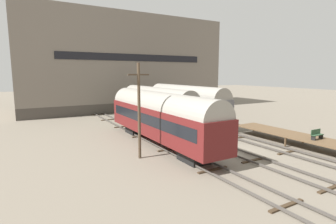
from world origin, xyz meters
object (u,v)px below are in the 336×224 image
object	(u,v)px
train_car_green	(156,104)
utility_pole	(139,110)
train_car_maroon	(159,115)
train_car_grey	(185,102)
bench	(317,134)
person_worker	(214,147)

from	to	relation	value
train_car_green	utility_pole	bearing A→B (deg)	-123.19
utility_pole	train_car_maroon	bearing A→B (deg)	40.39
train_car_grey	bench	xyz separation A→B (m)	(2.94, -17.02, -1.52)
train_car_grey	person_worker	xyz separation A→B (m)	(-6.96, -14.54, -1.91)
train_car_maroon	person_worker	world-z (taller)	train_car_maroon
bench	train_car_maroon	bearing A→B (deg)	142.28
train_car_maroon	train_car_green	bearing A→B (deg)	64.22
person_worker	utility_pole	xyz separation A→B (m)	(-4.97, 3.49, 2.95)
person_worker	train_car_grey	bearing A→B (deg)	64.43
train_car_green	train_car_grey	bearing A→B (deg)	-8.97
bench	person_worker	xyz separation A→B (m)	(-9.89, 2.47, -0.40)
train_car_grey	train_car_green	distance (m)	4.32
person_worker	bench	bearing A→B (deg)	-14.03
utility_pole	train_car_grey	bearing A→B (deg)	42.81
train_car_maroon	utility_pole	size ratio (longest dim) A/B	2.30
train_car_green	utility_pole	size ratio (longest dim) A/B	2.10
train_car_maroon	train_car_green	world-z (taller)	train_car_maroon
train_car_grey	train_car_green	xyz separation A→B (m)	(-4.26, 0.67, -0.11)
bench	utility_pole	world-z (taller)	utility_pole
train_car_grey	person_worker	size ratio (longest dim) A/B	8.79
bench	person_worker	distance (m)	10.21
train_car_grey	utility_pole	xyz separation A→B (m)	(-11.93, -11.05, 1.04)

